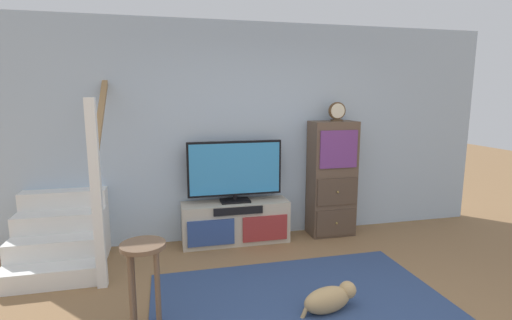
{
  "coord_description": "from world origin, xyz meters",
  "views": [
    {
      "loc": [
        -1.11,
        -2.26,
        1.82
      ],
      "look_at": [
        -0.09,
        1.97,
        1.08
      ],
      "focal_mm": 26.65,
      "sensor_mm": 36.0,
      "label": 1
    }
  ],
  "objects_px": {
    "media_console": "(236,222)",
    "side_cabinet": "(332,179)",
    "desk_clock": "(337,112)",
    "dog": "(330,299)",
    "television": "(235,170)",
    "bar_stool_near": "(144,267)"
  },
  "relations": [
    {
      "from": "desk_clock",
      "to": "dog",
      "type": "relative_size",
      "value": 0.45
    },
    {
      "from": "media_console",
      "to": "desk_clock",
      "type": "relative_size",
      "value": 5.49
    },
    {
      "from": "media_console",
      "to": "bar_stool_near",
      "type": "height_order",
      "value": "bar_stool_near"
    },
    {
      "from": "desk_clock",
      "to": "bar_stool_near",
      "type": "distance_m",
      "value": 3.02
    },
    {
      "from": "media_console",
      "to": "side_cabinet",
      "type": "height_order",
      "value": "side_cabinet"
    },
    {
      "from": "media_console",
      "to": "desk_clock",
      "type": "xyz_separation_m",
      "value": [
        1.31,
        -0.0,
        1.35
      ]
    },
    {
      "from": "television",
      "to": "desk_clock",
      "type": "distance_m",
      "value": 1.48
    },
    {
      "from": "television",
      "to": "bar_stool_near",
      "type": "distance_m",
      "value": 1.97
    },
    {
      "from": "television",
      "to": "media_console",
      "type": "bearing_deg",
      "value": -90.0
    },
    {
      "from": "dog",
      "to": "side_cabinet",
      "type": "bearing_deg",
      "value": 65.59
    },
    {
      "from": "desk_clock",
      "to": "dog",
      "type": "height_order",
      "value": "desk_clock"
    },
    {
      "from": "dog",
      "to": "media_console",
      "type": "bearing_deg",
      "value": 106.33
    },
    {
      "from": "television",
      "to": "desk_clock",
      "type": "bearing_deg",
      "value": -1.25
    },
    {
      "from": "side_cabinet",
      "to": "bar_stool_near",
      "type": "distance_m",
      "value": 2.82
    },
    {
      "from": "dog",
      "to": "television",
      "type": "bearing_deg",
      "value": 106.12
    },
    {
      "from": "side_cabinet",
      "to": "desk_clock",
      "type": "distance_m",
      "value": 0.87
    },
    {
      "from": "media_console",
      "to": "television",
      "type": "bearing_deg",
      "value": 90.0
    },
    {
      "from": "television",
      "to": "side_cabinet",
      "type": "relative_size",
      "value": 0.78
    },
    {
      "from": "media_console",
      "to": "bar_stool_near",
      "type": "distance_m",
      "value": 1.94
    },
    {
      "from": "media_console",
      "to": "television",
      "type": "distance_m",
      "value": 0.66
    },
    {
      "from": "desk_clock",
      "to": "television",
      "type": "bearing_deg",
      "value": 178.75
    },
    {
      "from": "television",
      "to": "desk_clock",
      "type": "relative_size",
      "value": 4.83
    }
  ]
}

